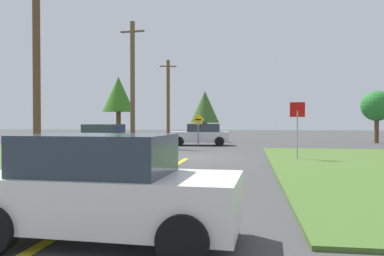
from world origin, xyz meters
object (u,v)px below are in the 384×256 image
(utility_pole_mid, at_px, (133,83))
(parked_car_near_building, at_px, (106,137))
(pine_tree_center, at_px, (118,95))
(oak_tree_right, at_px, (205,107))
(oak_tree_left, at_px, (377,106))
(direction_sign, at_px, (198,126))
(utility_pole_far, at_px, (168,98))
(stop_sign, at_px, (297,120))
(car_behind_on_main_road, at_px, (106,188))
(utility_pole_near, at_px, (36,57))
(car_approaching_junction, at_px, (200,135))

(utility_pole_mid, bearing_deg, parked_car_near_building, -98.26)
(pine_tree_center, height_order, oak_tree_right, pine_tree_center)
(utility_pole_mid, distance_m, oak_tree_left, 19.96)
(direction_sign, height_order, oak_tree_right, oak_tree_right)
(pine_tree_center, bearing_deg, utility_pole_far, 58.75)
(utility_pole_far, bearing_deg, parked_car_near_building, -91.06)
(stop_sign, distance_m, direction_sign, 10.97)
(pine_tree_center, relative_size, oak_tree_right, 1.32)
(oak_tree_right, bearing_deg, car_behind_on_main_road, -86.43)
(stop_sign, height_order, parked_car_near_building, stop_sign)
(parked_car_near_building, bearing_deg, pine_tree_center, 113.14)
(parked_car_near_building, bearing_deg, oak_tree_left, 36.14)
(utility_pole_near, bearing_deg, car_approaching_junction, 74.19)
(car_behind_on_main_road, distance_m, oak_tree_right, 29.19)
(utility_pole_mid, bearing_deg, oak_tree_left, 19.65)
(utility_pole_far, bearing_deg, oak_tree_left, -19.87)
(utility_pole_near, bearing_deg, oak_tree_right, 79.14)
(parked_car_near_building, relative_size, utility_pole_mid, 0.47)
(car_approaching_junction, relative_size, oak_tree_right, 1.00)
(stop_sign, xyz_separation_m, utility_pole_far, (-10.80, 22.27, 2.38))
(stop_sign, height_order, car_approaching_junction, stop_sign)
(car_approaching_junction, height_order, utility_pole_mid, utility_pole_mid)
(car_behind_on_main_road, distance_m, utility_pole_mid, 22.87)
(stop_sign, distance_m, utility_pole_near, 11.51)
(direction_sign, distance_m, oak_tree_left, 15.39)
(parked_car_near_building, xyz_separation_m, oak_tree_right, (4.97, 11.15, 2.25))
(car_approaching_junction, bearing_deg, utility_pole_near, 67.52)
(utility_pole_near, xyz_separation_m, utility_pole_mid, (-0.40, 13.55, 0.34))
(parked_car_near_building, bearing_deg, stop_sign, -16.28)
(stop_sign, relative_size, car_approaching_junction, 0.60)
(utility_pole_mid, xyz_separation_m, pine_tree_center, (-3.75, 7.75, -0.31))
(utility_pole_mid, distance_m, utility_pole_far, 13.56)
(utility_pole_far, xyz_separation_m, oak_tree_right, (4.65, -6.18, -1.19))
(utility_pole_near, relative_size, pine_tree_center, 1.38)
(utility_pole_near, xyz_separation_m, oak_tree_right, (4.01, 20.92, -1.20))
(parked_car_near_building, height_order, oak_tree_left, oak_tree_left)
(oak_tree_left, distance_m, pine_tree_center, 22.55)
(oak_tree_left, bearing_deg, direction_sign, -156.36)
(utility_pole_near, distance_m, utility_pole_mid, 13.56)
(car_approaching_junction, distance_m, oak_tree_left, 15.04)
(utility_pole_near, distance_m, pine_tree_center, 21.70)
(utility_pole_far, bearing_deg, utility_pole_near, -88.67)
(car_approaching_junction, relative_size, direction_sign, 1.89)
(pine_tree_center, bearing_deg, oak_tree_left, -2.69)
(direction_sign, bearing_deg, car_approaching_junction, 89.57)
(utility_pole_near, distance_m, oak_tree_right, 21.33)
(car_behind_on_main_road, xyz_separation_m, utility_pole_mid, (-6.23, 21.67, 3.79))
(direction_sign, distance_m, pine_tree_center, 11.46)
(parked_car_near_building, height_order, oak_tree_right, oak_tree_right)
(parked_car_near_building, relative_size, oak_tree_right, 0.94)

